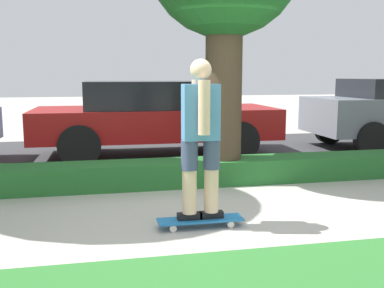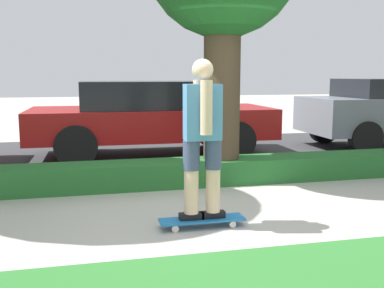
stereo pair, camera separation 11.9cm
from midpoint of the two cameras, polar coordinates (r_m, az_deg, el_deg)
ground_plane at (r=5.18m, az=2.76°, el=-9.33°), size 60.00×60.00×0.00m
street_asphalt at (r=9.19m, az=-3.87°, el=-1.32°), size 18.00×5.00×0.01m
hedge_row at (r=6.64m, az=-0.73°, el=-3.65°), size 18.00×0.60×0.36m
skateboard at (r=4.85m, az=1.78°, el=-9.64°), size 0.91×0.24×0.09m
skater_person at (r=4.65m, az=1.83°, el=1.09°), size 0.50×0.43×1.68m
parked_car_middle at (r=9.03m, az=-4.51°, el=3.60°), size 4.76×2.04×1.49m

